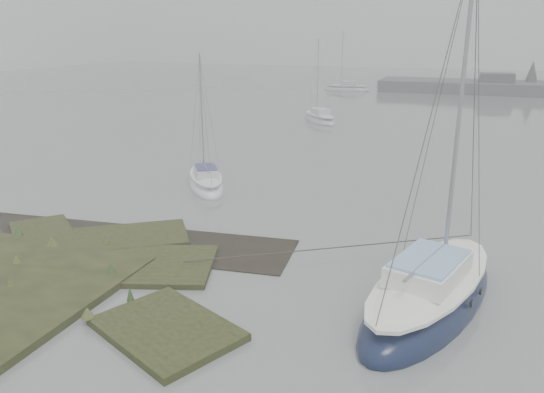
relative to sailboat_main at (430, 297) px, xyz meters
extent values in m
plane|color=slate|center=(-6.52, 26.91, -0.31)|extent=(160.00, 160.00, 0.00)
cube|color=#424247|center=(3.48, 57.91, 1.09)|extent=(4.00, 3.00, 2.20)
cone|color=#384238|center=(7.48, 59.91, 1.89)|extent=(2.00, 2.00, 3.50)
ellipsoid|color=#111A34|center=(0.00, 0.02, -0.19)|extent=(4.29, 7.56, 1.75)
ellipsoid|color=white|center=(0.00, 0.02, 0.51)|extent=(3.58, 6.54, 0.49)
cube|color=white|center=(-0.08, -0.28, 0.94)|extent=(2.17, 2.80, 0.51)
cube|color=#8BB5DE|center=(-0.08, -0.28, 1.23)|extent=(2.02, 2.57, 0.08)
cylinder|color=#939399|center=(0.26, 0.90, 4.97)|extent=(0.11, 0.11, 8.21)
cylinder|color=#939399|center=(-0.14, -0.48, 1.23)|extent=(0.90, 2.78, 0.09)
ellipsoid|color=white|center=(-11.11, 8.56, -0.23)|extent=(3.98, 4.84, 1.16)
ellipsoid|color=silver|center=(-11.11, 8.56, 0.23)|extent=(3.38, 4.16, 0.33)
cube|color=silver|center=(-11.00, 8.39, 0.52)|extent=(1.77, 1.93, 0.34)
cube|color=#1B1C4F|center=(-11.00, 8.39, 0.71)|extent=(1.63, 1.78, 0.05)
cylinder|color=#939399|center=(-11.46, 9.07, 3.20)|extent=(0.08, 0.08, 5.47)
cylinder|color=#939399|center=(-10.92, 8.27, 0.71)|extent=(1.12, 1.62, 0.06)
ellipsoid|color=silver|center=(-11.13, 29.57, -0.23)|extent=(4.49, 5.12, 1.25)
ellipsoid|color=white|center=(-11.13, 29.57, 0.27)|extent=(3.82, 4.38, 0.35)
cube|color=white|center=(-11.00, 29.40, 0.58)|extent=(1.95, 2.07, 0.37)
cube|color=silver|center=(-11.00, 29.40, 0.79)|extent=(1.81, 1.91, 0.06)
cylinder|color=#939399|center=(-11.54, 30.10, 3.48)|extent=(0.08, 0.08, 5.89)
cylinder|color=#939399|center=(-10.91, 29.28, 0.79)|extent=(1.31, 1.67, 0.07)
ellipsoid|color=#B8BDC2|center=(-14.44, 54.94, -0.22)|extent=(5.80, 2.12, 1.39)
ellipsoid|color=silver|center=(-14.44, 54.94, 0.34)|extent=(5.05, 1.71, 0.39)
cube|color=silver|center=(-14.19, 54.95, 0.68)|extent=(2.01, 1.31, 0.41)
cube|color=silver|center=(-14.19, 54.95, 0.91)|extent=(1.85, 1.22, 0.07)
cylinder|color=#939399|center=(-15.17, 54.91, 3.90)|extent=(0.09, 0.09, 6.54)
cylinder|color=#939399|center=(-14.03, 54.96, 0.91)|extent=(2.29, 0.17, 0.07)
camera|label=1|loc=(0.44, -13.58, 6.82)|focal=35.00mm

